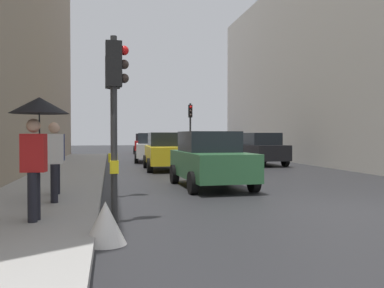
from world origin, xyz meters
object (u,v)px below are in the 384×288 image
object	(u,v)px
car_dark_suv	(259,149)
car_white_compact	(151,148)
traffic_light_near_right	(113,98)
car_yellow_taxi	(167,151)
car_blue_van	(206,144)
pedestrian_with_black_backpack	(52,157)
car_red_sedan	(145,144)
warning_sign_triangle	(105,223)
traffic_light_near_left	(115,94)
pedestrian_with_umbrella	(38,124)
traffic_light_far_median	(190,121)
pedestrian_with_grey_backpack	(54,154)
car_green_estate	(210,159)

from	to	relation	value
car_dark_suv	car_white_compact	world-z (taller)	same
traffic_light_near_right	car_white_compact	bearing A→B (deg)	80.75
car_yellow_taxi	car_blue_van	distance (m)	16.65
pedestrian_with_black_backpack	car_red_sedan	bearing A→B (deg)	81.30
car_yellow_taxi	warning_sign_triangle	distance (m)	13.65
traffic_light_near_left	pedestrian_with_umbrella	bearing A→B (deg)	-164.26
car_dark_suv	car_blue_van	distance (m)	13.59
pedestrian_with_black_backpack	traffic_light_near_left	bearing A→B (deg)	-51.62
traffic_light_far_median	pedestrian_with_umbrella	world-z (taller)	traffic_light_far_median
car_dark_suv	pedestrian_with_black_backpack	bearing A→B (deg)	-127.14
traffic_light_far_median	traffic_light_near_left	xyz separation A→B (m)	(-5.19, -19.83, -0.18)
car_blue_van	car_red_sedan	bearing A→B (deg)	153.98
pedestrian_with_black_backpack	pedestrian_with_grey_backpack	bearing A→B (deg)	95.51
traffic_light_near_right	car_dark_suv	distance (m)	13.40
car_green_estate	pedestrian_with_black_backpack	xyz separation A→B (m)	(-4.36, -3.20, 0.29)
traffic_light_far_median	pedestrian_with_grey_backpack	bearing A→B (deg)	-111.58
pedestrian_with_grey_backpack	car_blue_van	bearing A→B (deg)	68.88
traffic_light_far_median	car_red_sedan	xyz separation A→B (m)	(-2.22, 10.15, -1.71)
pedestrian_with_black_backpack	warning_sign_triangle	distance (m)	3.59
car_red_sedan	pedestrian_with_black_backpack	size ratio (longest dim) A/B	2.43
car_dark_suv	pedestrian_with_grey_backpack	distance (m)	14.43
traffic_light_near_left	warning_sign_triangle	size ratio (longest dim) A/B	5.37
car_yellow_taxi	warning_sign_triangle	world-z (taller)	car_yellow_taxi
car_dark_suv	car_yellow_taxi	bearing A→B (deg)	-158.38
traffic_light_far_median	pedestrian_with_black_backpack	bearing A→B (deg)	-109.88
car_yellow_taxi	car_white_compact	world-z (taller)	same
car_dark_suv	pedestrian_with_black_backpack	distance (m)	15.32
traffic_light_near_right	pedestrian_with_umbrella	distance (m)	3.93
traffic_light_near_right	pedestrian_with_black_backpack	distance (m)	2.51
car_white_compact	car_yellow_taxi	bearing A→B (deg)	-88.74
traffic_light_far_median	pedestrian_with_grey_backpack	xyz separation A→B (m)	(-6.67, -16.86, -1.43)
car_yellow_taxi	car_blue_van	world-z (taller)	same
traffic_light_near_left	car_red_sedan	xyz separation A→B (m)	(2.97, 29.98, -1.53)
car_green_estate	car_red_sedan	xyz separation A→B (m)	(-0.03, 25.06, 0.00)
traffic_light_near_right	car_dark_suv	xyz separation A→B (m)	(7.90, 10.69, -1.74)
car_dark_suv	pedestrian_with_grey_backpack	world-z (taller)	pedestrian_with_grey_backpack
car_dark_suv	pedestrian_with_black_backpack	size ratio (longest dim) A/B	2.44
traffic_light_near_left	pedestrian_with_grey_backpack	distance (m)	3.54
car_green_estate	pedestrian_with_umbrella	size ratio (longest dim) A/B	2.00
pedestrian_with_grey_backpack	traffic_light_far_median	bearing A→B (deg)	68.42
pedestrian_with_grey_backpack	warning_sign_triangle	size ratio (longest dim) A/B	2.72
car_red_sedan	pedestrian_with_black_backpack	world-z (taller)	pedestrian_with_black_backpack
traffic_light_far_median	traffic_light_near_right	world-z (taller)	traffic_light_near_right
car_white_compact	pedestrian_with_umbrella	world-z (taller)	pedestrian_with_umbrella
traffic_light_far_median	car_green_estate	size ratio (longest dim) A/B	0.88
traffic_light_near_left	pedestrian_with_black_backpack	world-z (taller)	traffic_light_near_left
traffic_light_near_left	car_red_sedan	size ratio (longest dim) A/B	0.81
car_dark_suv	car_red_sedan	distance (m)	16.79
traffic_light_near_right	warning_sign_triangle	xyz separation A→B (m)	(-0.17, -4.81, -2.29)
pedestrian_with_umbrella	car_blue_van	bearing A→B (deg)	71.51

